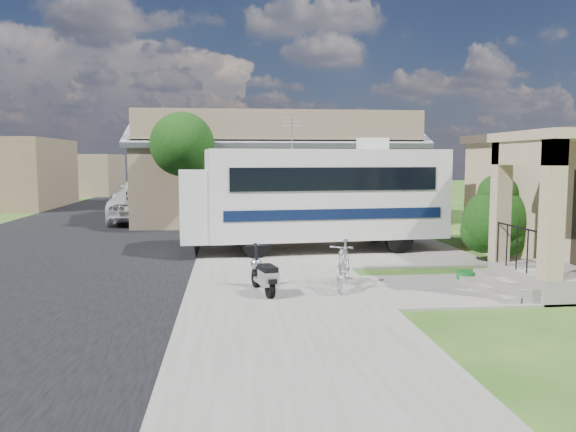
{
  "coord_description": "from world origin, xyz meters",
  "views": [
    {
      "loc": [
        -2.06,
        -12.41,
        2.82
      ],
      "look_at": [
        -0.5,
        2.5,
        1.3
      ],
      "focal_mm": 35.0,
      "sensor_mm": 36.0,
      "label": 1
    }
  ],
  "objects": [
    {
      "name": "warehouse",
      "position": [
        0.0,
        13.97,
        1.99
      ],
      "size": [
        12.5,
        8.4,
        5.04
      ],
      "color": "#77634A",
      "rests_on": "ground"
    },
    {
      "name": "sidewalk_slab",
      "position": [
        -1.0,
        10.0,
        0.03
      ],
      "size": [
        4.0,
        80.0,
        0.06
      ],
      "primitive_type": "cube",
      "color": "#66635C",
      "rests_on": "ground"
    },
    {
      "name": "van",
      "position": [
        -6.63,
        19.77,
        0.96
      ],
      "size": [
        3.09,
        6.77,
        1.92
      ],
      "primitive_type": "imported",
      "rotation": [
        0.0,
        0.0,
        -0.06
      ],
      "color": "silver",
      "rests_on": "ground"
    },
    {
      "name": "pickup_truck",
      "position": [
        -5.89,
        13.35,
        0.79
      ],
      "size": [
        2.82,
        5.75,
        1.57
      ],
      "primitive_type": "imported",
      "rotation": [
        0.0,
        0.0,
        3.18
      ],
      "color": "silver",
      "rests_on": "ground"
    },
    {
      "name": "bicycle",
      "position": [
        0.35,
        -0.76,
        0.51
      ],
      "size": [
        1.03,
        1.77,
        1.02
      ],
      "primitive_type": "imported",
      "rotation": [
        0.0,
        0.0,
        -0.34
      ],
      "color": "#A4A5AB",
      "rests_on": "ground"
    },
    {
      "name": "street_tree_a",
      "position": [
        -3.7,
        9.05,
        3.25
      ],
      "size": [
        2.44,
        2.4,
        4.58
      ],
      "color": "#2F1E15",
      "rests_on": "ground"
    },
    {
      "name": "garden_hose",
      "position": [
        3.39,
        -0.13,
        0.1
      ],
      "size": [
        0.46,
        0.46,
        0.21
      ],
      "primitive_type": "cylinder",
      "color": "#125A1E",
      "rests_on": "ground"
    },
    {
      "name": "street_slab",
      "position": [
        -7.5,
        10.0,
        0.01
      ],
      "size": [
        9.0,
        80.0,
        0.02
      ],
      "primitive_type": "cube",
      "color": "black",
      "rests_on": "ground"
    },
    {
      "name": "motorhome",
      "position": [
        0.54,
        4.54,
        1.75
      ],
      "size": [
        8.15,
        3.21,
        4.08
      ],
      "rotation": [
        0.0,
        0.0,
        0.09
      ],
      "color": "silver",
      "rests_on": "ground"
    },
    {
      "name": "distant_bldg_near",
      "position": [
        -15.0,
        34.0,
        1.6
      ],
      "size": [
        8.0,
        7.0,
        3.2
      ],
      "primitive_type": "cube",
      "color": "#77634A",
      "rests_on": "ground"
    },
    {
      "name": "ground",
      "position": [
        0.0,
        0.0,
        0.0
      ],
      "size": [
        120.0,
        120.0,
        0.0
      ],
      "primitive_type": "plane",
      "color": "#1E4412"
    },
    {
      "name": "street_tree_c",
      "position": [
        -3.7,
        28.05,
        3.1
      ],
      "size": [
        2.44,
        2.4,
        4.42
      ],
      "color": "#2F1E15",
      "rests_on": "ground"
    },
    {
      "name": "shrub",
      "position": [
        5.14,
        1.97,
        1.24
      ],
      "size": [
        1.97,
        1.88,
        2.42
      ],
      "color": "#2F1E15",
      "rests_on": "ground"
    },
    {
      "name": "driveway_slab",
      "position": [
        1.5,
        4.5,
        0.03
      ],
      "size": [
        7.0,
        6.0,
        0.05
      ],
      "primitive_type": "cube",
      "color": "#66635C",
      "rests_on": "ground"
    },
    {
      "name": "street_tree_b",
      "position": [
        -3.7,
        19.05,
        3.39
      ],
      "size": [
        2.44,
        2.4,
        4.73
      ],
      "color": "#2F1E15",
      "rests_on": "ground"
    },
    {
      "name": "walk_slab",
      "position": [
        3.0,
        -1.0,
        0.03
      ],
      "size": [
        4.0,
        3.0,
        0.05
      ],
      "primitive_type": "cube",
      "color": "#66635C",
      "rests_on": "ground"
    },
    {
      "name": "scooter",
      "position": [
        -1.37,
        -1.06,
        0.44
      ],
      "size": [
        0.64,
        1.45,
        0.96
      ],
      "rotation": [
        0.0,
        0.0,
        0.22
      ],
      "color": "black",
      "rests_on": "ground"
    }
  ]
}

